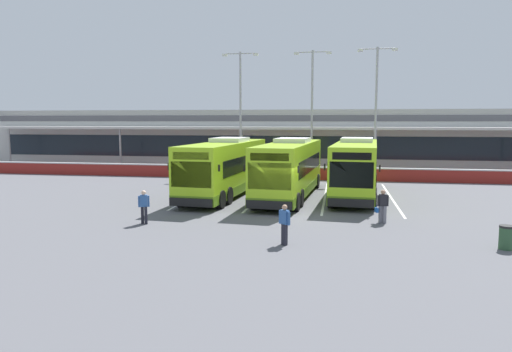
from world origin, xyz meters
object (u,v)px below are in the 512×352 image
lamp_post_west (240,105)px  lamp_post_centre (312,105)px  coach_bus_leftmost (226,168)px  lamp_post_east (376,104)px  pedestrian_in_dark_coat (144,206)px  coach_bus_centre (356,169)px  pedestrian_with_handbag (382,205)px  coach_bus_left_centre (290,170)px  pedestrian_child (285,223)px  litter_bin (506,237)px

lamp_post_west → lamp_post_centre: same height
coach_bus_leftmost → lamp_post_east: lamp_post_east is taller
coach_bus_leftmost → lamp_post_centre: size_ratio=1.12×
lamp_post_west → lamp_post_east: 11.85m
lamp_post_east → lamp_post_west: bearing=176.2°
pedestrian_in_dark_coat → lamp_post_west: lamp_post_west is taller
coach_bus_centre → lamp_post_centre: lamp_post_centre is taller
pedestrian_with_handbag → lamp_post_west: 22.51m
pedestrian_in_dark_coat → lamp_post_centre: (6.72, 21.24, 5.42)m
coach_bus_left_centre → pedestrian_child: coach_bus_left_centre is taller
pedestrian_in_dark_coat → litter_bin: 15.63m
pedestrian_with_handbag → litter_bin: 5.87m
coach_bus_left_centre → litter_bin: bearing=-49.2°
pedestrian_with_handbag → lamp_post_centre: size_ratio=0.15×
coach_bus_centre → pedestrian_in_dark_coat: coach_bus_centre is taller
coach_bus_leftmost → lamp_post_east: size_ratio=1.12×
pedestrian_in_dark_coat → lamp_post_east: (12.14, 20.30, 5.42)m
coach_bus_centre → lamp_post_west: lamp_post_west is taller
pedestrian_with_handbag → lamp_post_centre: lamp_post_centre is taller
coach_bus_left_centre → coach_bus_centre: size_ratio=1.00×
coach_bus_left_centre → pedestrian_with_handbag: coach_bus_left_centre is taller
lamp_post_west → lamp_post_centre: 6.40m
coach_bus_centre → pedestrian_with_handbag: 8.39m
lamp_post_centre → litter_bin: lamp_post_centre is taller
pedestrian_in_dark_coat → pedestrian_child: same height
lamp_post_centre → litter_bin: (8.79, -23.08, -5.82)m
pedestrian_in_dark_coat → lamp_post_west: bearing=89.1°
pedestrian_in_dark_coat → lamp_post_east: lamp_post_east is taller
pedestrian_child → lamp_post_east: size_ratio=0.15×
lamp_post_east → litter_bin: bearing=-81.3°
pedestrian_child → lamp_post_east: 24.10m
pedestrian_child → lamp_post_west: (-6.73, 23.71, 5.42)m
pedestrian_with_handbag → pedestrian_child: size_ratio=1.00×
pedestrian_child → litter_bin: size_ratio=1.74×
lamp_post_east → litter_bin: lamp_post_east is taller
pedestrian_in_dark_coat → coach_bus_leftmost: bearing=78.9°
pedestrian_child → lamp_post_centre: bearing=90.8°
coach_bus_left_centre → lamp_post_west: (-5.73, 11.98, 4.50)m
pedestrian_with_handbag → pedestrian_in_dark_coat: same height
coach_bus_centre → lamp_post_east: (1.89, 9.84, 4.50)m
coach_bus_left_centre → lamp_post_east: (6.09, 11.19, 4.50)m
coach_bus_leftmost → lamp_post_west: (-1.48, 11.94, 4.50)m
coach_bus_centre → lamp_post_west: size_ratio=1.12×
pedestrian_with_handbag → litter_bin: size_ratio=1.74×
pedestrian_with_handbag → lamp_post_east: (0.90, 18.12, 5.43)m
lamp_post_east → coach_bus_left_centre: bearing=-118.6°
coach_bus_left_centre → pedestrian_in_dark_coat: 10.97m
litter_bin → coach_bus_centre: bearing=113.2°
lamp_post_west → litter_bin: bearing=-56.5°
coach_bus_leftmost → pedestrian_child: coach_bus_leftmost is taller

